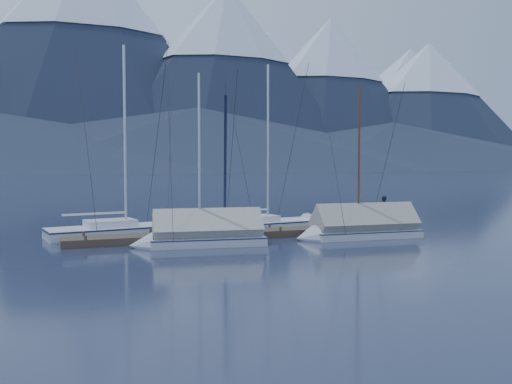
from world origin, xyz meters
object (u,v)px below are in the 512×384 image
Objects in this scene: sailboat_open_left at (137,231)px; sailboat_open_mid at (208,229)px; sailboat_covered_far at (197,237)px; person at (384,210)px; sailboat_open_right at (276,226)px; sailboat_covered_near at (356,230)px.

sailboat_open_left is 1.24× the size of sailboat_open_mid.
sailboat_open_left reaches higher than sailboat_open_mid.
sailboat_covered_far is 10.92m from person.
sailboat_open_right reaches higher than sailboat_covered_far.
sailboat_open_right is at bearing 114.57° from sailboat_covered_near.
sailboat_open_right is 6.41× the size of person.
sailboat_covered_far is at bearing 178.06° from sailboat_covered_near.
person is (9.01, -2.64, 0.96)m from sailboat_open_mid.
sailboat_open_left is 13.02m from person.
sailboat_open_right is 1.19× the size of sailboat_covered_far.
sailboat_open_right is at bearing 37.36° from person.
sailboat_covered_far is at bearing -67.43° from sailboat_open_left.
sailboat_open_mid is at bearing -3.26° from sailboat_open_left.
sailboat_covered_near is at bearing -26.79° from sailboat_open_left.
sailboat_open_mid reaches higher than sailboat_covered_far.
sailboat_open_left is 1.27× the size of sailboat_covered_near.
person is at bearing -16.32° from sailboat_open_mid.
sailboat_open_right is at bearing 38.66° from sailboat_covered_far.
sailboat_open_right is at bearing 0.86° from sailboat_open_mid.
sailboat_covered_near is at bearing -37.82° from sailboat_open_mid.
sailboat_covered_far is (-5.60, -4.48, 0.23)m from sailboat_open_right.
sailboat_open_left reaches higher than sailboat_covered_far.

